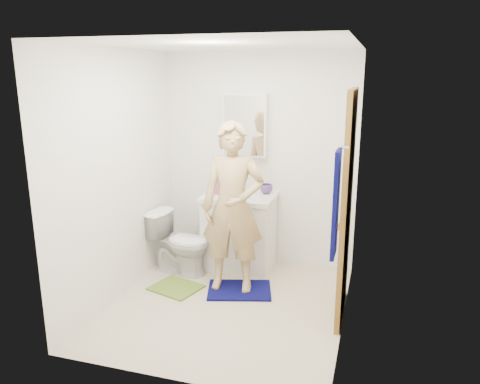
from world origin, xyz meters
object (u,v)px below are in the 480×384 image
at_px(towel, 336,204).
at_px(medicine_cabinet, 245,125).
at_px(man, 233,208).
at_px(toilet, 180,242).
at_px(toothbrush_cup, 266,189).
at_px(soap_dispenser, 216,185).
at_px(vanity_cabinet, 239,233).

bearing_deg(towel, medicine_cabinet, 124.61).
xyz_separation_m(towel, man, (-1.07, 0.90, -0.37)).
bearing_deg(toilet, toothbrush_cup, -52.68).
bearing_deg(man, toilet, 153.34).
relative_size(medicine_cabinet, soap_dispenser, 3.63).
distance_m(medicine_cabinet, soap_dispenser, 0.75).
distance_m(towel, toothbrush_cup, 1.89).
bearing_deg(vanity_cabinet, toothbrush_cup, 26.94).
height_order(towel, soap_dispenser, towel).
height_order(vanity_cabinet, toothbrush_cup, toothbrush_cup).
distance_m(medicine_cabinet, toilet, 1.49).
bearing_deg(man, toothbrush_cup, 70.31).
bearing_deg(towel, soap_dispenser, 134.84).
bearing_deg(toothbrush_cup, vanity_cabinet, -153.06).
bearing_deg(toothbrush_cup, soap_dispenser, -162.05).
bearing_deg(towel, vanity_cabinet, 128.47).
distance_m(medicine_cabinet, man, 1.09).
height_order(toilet, soap_dispenser, soap_dispenser).
relative_size(toilet, soap_dispenser, 3.58).
xyz_separation_m(toilet, soap_dispenser, (0.32, 0.30, 0.60)).
relative_size(toilet, toothbrush_cup, 5.07).
bearing_deg(medicine_cabinet, vanity_cabinet, -90.00).
height_order(soap_dispenser, man, man).
relative_size(vanity_cabinet, medicine_cabinet, 1.14).
xyz_separation_m(vanity_cabinet, toilet, (-0.58, -0.34, -0.05)).
bearing_deg(vanity_cabinet, towel, -51.53).
relative_size(vanity_cabinet, man, 0.47).
xyz_separation_m(vanity_cabinet, soap_dispenser, (-0.26, -0.03, 0.55)).
bearing_deg(man, towel, -46.80).
distance_m(vanity_cabinet, towel, 2.08).
relative_size(toothbrush_cup, man, 0.08).
distance_m(vanity_cabinet, soap_dispenser, 0.61).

